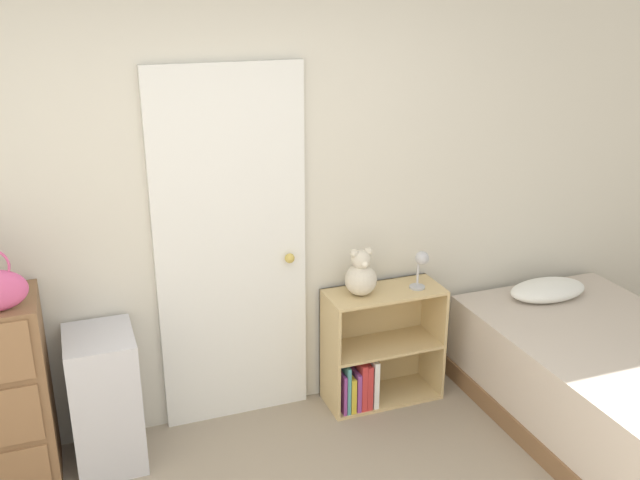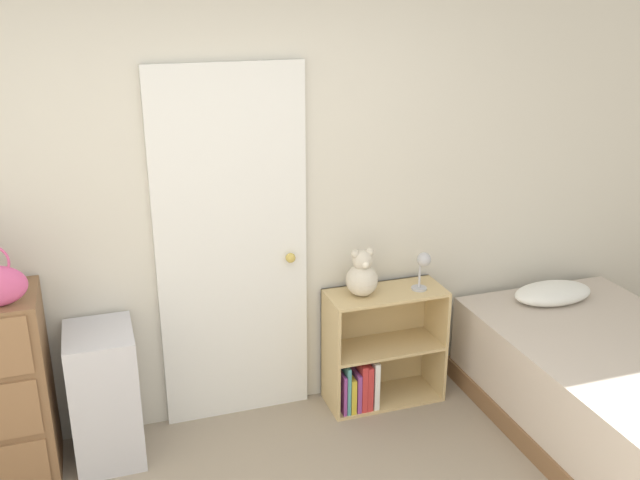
{
  "view_description": "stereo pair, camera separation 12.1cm",
  "coord_description": "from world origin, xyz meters",
  "px_view_note": "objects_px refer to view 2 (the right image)",
  "views": [
    {
      "loc": [
        -0.75,
        -1.67,
        2.4
      ],
      "look_at": [
        0.49,
        1.67,
        1.11
      ],
      "focal_mm": 40.0,
      "sensor_mm": 36.0,
      "label": 1
    },
    {
      "loc": [
        -0.63,
        -1.71,
        2.4
      ],
      "look_at": [
        0.49,
        1.67,
        1.11
      ],
      "focal_mm": 40.0,
      "sensor_mm": 36.0,
      "label": 2
    }
  ],
  "objects_px": {
    "bookshelf": "(374,357)",
    "bed": "(617,392)",
    "storage_bin": "(105,395)",
    "teddy_bear": "(362,276)",
    "desk_lamp": "(423,264)"
  },
  "relations": [
    {
      "from": "bookshelf",
      "to": "bed",
      "type": "relative_size",
      "value": 0.39
    },
    {
      "from": "storage_bin",
      "to": "bookshelf",
      "type": "bearing_deg",
      "value": 2.19
    },
    {
      "from": "teddy_bear",
      "to": "desk_lamp",
      "type": "distance_m",
      "value": 0.37
    },
    {
      "from": "desk_lamp",
      "to": "bed",
      "type": "distance_m",
      "value": 1.27
    },
    {
      "from": "storage_bin",
      "to": "bookshelf",
      "type": "height_order",
      "value": "storage_bin"
    },
    {
      "from": "bookshelf",
      "to": "bed",
      "type": "xyz_separation_m",
      "value": [
        1.14,
        -0.75,
        -0.01
      ]
    },
    {
      "from": "storage_bin",
      "to": "bookshelf",
      "type": "relative_size",
      "value": 1.04
    },
    {
      "from": "bookshelf",
      "to": "desk_lamp",
      "type": "bearing_deg",
      "value": -9.81
    },
    {
      "from": "storage_bin",
      "to": "teddy_bear",
      "type": "bearing_deg",
      "value": 2.07
    },
    {
      "from": "storage_bin",
      "to": "teddy_bear",
      "type": "relative_size",
      "value": 2.63
    },
    {
      "from": "storage_bin",
      "to": "desk_lamp",
      "type": "distance_m",
      "value": 1.88
    },
    {
      "from": "bed",
      "to": "teddy_bear",
      "type": "bearing_deg",
      "value": 148.66
    },
    {
      "from": "storage_bin",
      "to": "bed",
      "type": "height_order",
      "value": "storage_bin"
    },
    {
      "from": "storage_bin",
      "to": "desk_lamp",
      "type": "xyz_separation_m",
      "value": [
        1.81,
        0.01,
        0.5
      ]
    },
    {
      "from": "storage_bin",
      "to": "bed",
      "type": "distance_m",
      "value": 2.77
    }
  ]
}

